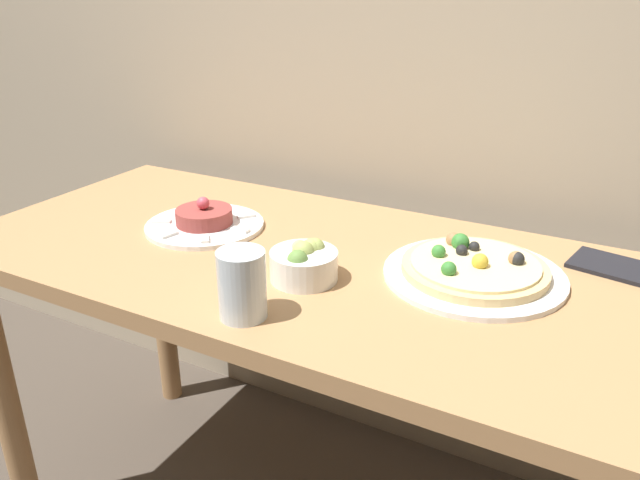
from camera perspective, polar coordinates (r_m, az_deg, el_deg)
name	(u,v)px	position (r m, az deg, el deg)	size (l,w,h in m)	color
dining_table	(302,302)	(1.26, -1.65, -5.71)	(1.40, 0.65, 0.74)	#AD7F51
pizza_plate	(474,269)	(1.15, 13.90, -2.63)	(0.32, 0.32, 0.06)	white
tartare_plate	(204,221)	(1.36, -10.52, 1.70)	(0.25, 0.25, 0.07)	white
small_bowl	(304,262)	(1.10, -1.45, -2.03)	(0.12, 0.12, 0.07)	white
drinking_glass	(242,285)	(0.98, -7.15, -4.06)	(0.08, 0.08, 0.11)	silver
napkin	(621,268)	(1.27, 25.82, -2.35)	(0.19, 0.13, 0.01)	black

